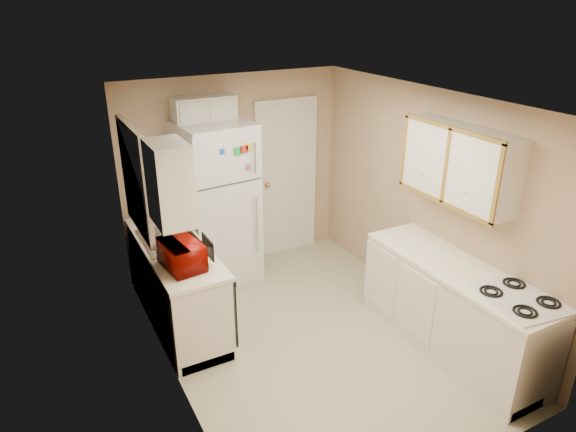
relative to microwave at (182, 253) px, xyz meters
name	(u,v)px	position (x,y,z in m)	size (l,w,h in m)	color
floor	(311,335)	(1.15, -0.41, -1.05)	(3.80, 3.80, 0.00)	beige
ceiling	(316,101)	(1.15, -0.41, 1.35)	(3.80, 3.80, 0.00)	white
wall_left	(166,263)	(-0.25, -0.41, 0.15)	(3.80, 3.80, 0.00)	tan
wall_right	(427,204)	(2.55, -0.41, 0.15)	(3.80, 3.80, 0.00)	tan
wall_back	(235,173)	(1.15, 1.49, 0.15)	(2.80, 2.80, 0.00)	tan
wall_front	(465,340)	(1.15, -2.31, 0.15)	(2.80, 2.80, 0.00)	tan
left_counter	(177,284)	(0.05, 0.49, -0.60)	(0.60, 1.80, 0.90)	silver
dishwasher	(224,301)	(0.34, -0.11, -0.56)	(0.03, 0.58, 0.72)	black
sink	(170,243)	(0.05, 0.64, -0.19)	(0.54, 0.74, 0.16)	gray
microwave	(182,253)	(0.00, 0.00, 0.00)	(0.26, 0.47, 0.31)	#840801
soap_bottle	(157,212)	(0.07, 1.17, -0.05)	(0.09, 0.09, 0.19)	white
window_blinds	(136,179)	(-0.21, 0.64, 0.55)	(0.10, 0.98, 1.08)	silver
upper_cabinet_left	(170,184)	(-0.10, -0.19, 0.75)	(0.30, 0.45, 0.70)	silver
refrigerator	(217,204)	(0.78, 1.17, -0.08)	(0.80, 0.78, 1.94)	silver
cabinet_over_fridge	(204,114)	(0.75, 1.34, 0.95)	(0.70, 0.30, 0.40)	silver
interior_door	(286,179)	(1.85, 1.45, -0.03)	(0.86, 0.06, 2.08)	silver
right_counter	(452,309)	(2.25, -1.21, -0.60)	(0.60, 2.00, 0.90)	silver
stove	(509,346)	(2.30, -1.84, -0.63)	(0.56, 0.69, 0.84)	silver
upper_cabinet_right	(459,164)	(2.40, -0.91, 0.75)	(0.30, 1.20, 0.70)	silver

